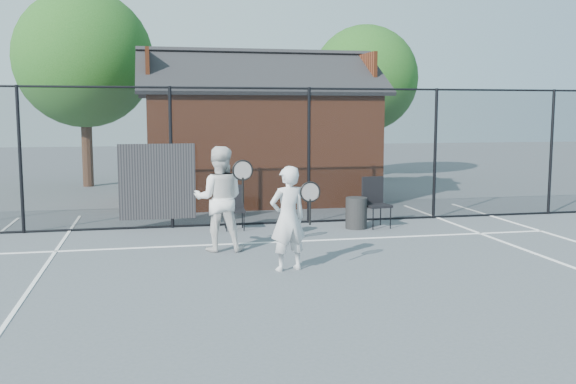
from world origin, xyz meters
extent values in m
plane|color=#4F555A|center=(0.00, 0.00, 0.00)|extent=(80.00, 80.00, 0.00)
cube|color=white|center=(0.00, 3.00, 0.01)|extent=(11.00, 0.06, 0.01)
cube|color=white|center=(0.00, 2.85, 0.01)|extent=(0.06, 0.30, 0.01)
cylinder|color=black|center=(-5.00, 5.00, 1.50)|extent=(0.07, 0.07, 3.00)
cylinder|color=black|center=(-2.00, 5.00, 1.50)|extent=(0.07, 0.07, 3.00)
cylinder|color=black|center=(1.00, 5.00, 1.50)|extent=(0.07, 0.07, 3.00)
cylinder|color=black|center=(4.00, 5.00, 1.50)|extent=(0.07, 0.07, 3.00)
cylinder|color=black|center=(7.00, 5.00, 1.50)|extent=(0.07, 0.07, 3.00)
cylinder|color=black|center=(0.00, 5.00, 2.97)|extent=(22.00, 0.04, 0.04)
cylinder|color=black|center=(0.00, 5.00, 0.03)|extent=(22.00, 0.04, 0.04)
cube|color=black|center=(0.00, 5.00, 1.50)|extent=(22.00, 3.00, 0.01)
cube|color=black|center=(-2.30, 4.98, 1.00)|extent=(1.60, 0.04, 1.60)
cube|color=brown|center=(0.50, 9.00, 1.50)|extent=(6.00, 4.00, 3.00)
cube|color=black|center=(0.50, 8.00, 3.53)|extent=(6.50, 2.36, 1.32)
cube|color=black|center=(0.50, 10.00, 3.53)|extent=(6.50, 2.36, 1.32)
cube|color=brown|center=(-2.45, 9.00, 3.53)|extent=(0.10, 2.80, 1.06)
cube|color=brown|center=(3.45, 9.00, 3.53)|extent=(0.10, 2.80, 1.06)
cylinder|color=black|center=(-4.50, 13.50, 1.26)|extent=(0.36, 0.36, 2.52)
sphere|color=#1A4C15|center=(-4.50, 13.50, 4.20)|extent=(4.48, 4.48, 4.48)
cylinder|color=black|center=(5.50, 14.50, 1.12)|extent=(0.36, 0.36, 2.23)
sphere|color=#1A4C15|center=(5.50, 14.50, 3.72)|extent=(3.97, 3.97, 3.97)
imported|color=silver|center=(-0.36, 0.84, 0.82)|extent=(0.68, 0.53, 1.64)
torus|color=black|center=(-0.08, 0.52, 1.26)|extent=(0.32, 0.03, 0.32)
cylinder|color=black|center=(-0.08, 0.52, 0.96)|extent=(0.03, 0.03, 0.39)
imported|color=white|center=(-1.25, 2.51, 0.93)|extent=(1.00, 0.83, 1.86)
torus|color=black|center=(-0.88, 2.14, 1.46)|extent=(0.36, 0.03, 0.36)
cylinder|color=black|center=(-0.88, 2.14, 1.12)|extent=(0.03, 0.03, 0.45)
cube|color=black|center=(-0.73, 4.48, 0.45)|extent=(0.45, 0.47, 0.91)
cube|color=black|center=(2.28, 4.10, 0.53)|extent=(0.59, 0.60, 1.05)
cylinder|color=#252525|center=(1.82, 4.10, 0.33)|extent=(0.51, 0.51, 0.66)
camera|label=1|loc=(-2.39, -8.75, 2.44)|focal=40.00mm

